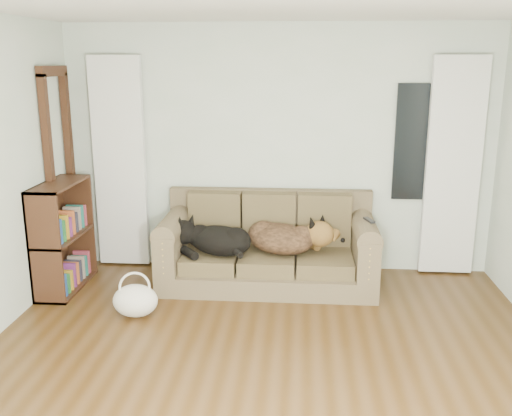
# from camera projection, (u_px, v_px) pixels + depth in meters

# --- Properties ---
(floor) EXTENTS (5.00, 5.00, 0.00)m
(floor) POSITION_uv_depth(u_px,v_px,m) (262.00, 391.00, 3.94)
(floor) COLOR #3E260E
(floor) RESTS_ON ground
(wall_back) EXTENTS (4.50, 0.04, 2.60)m
(wall_back) POSITION_uv_depth(u_px,v_px,m) (278.00, 150.00, 6.03)
(wall_back) COLOR silver
(wall_back) RESTS_ON ground
(curtain_left) EXTENTS (0.55, 0.08, 2.25)m
(curtain_left) POSITION_uv_depth(u_px,v_px,m) (120.00, 163.00, 6.12)
(curtain_left) COLOR white
(curtain_left) RESTS_ON ground
(curtain_right) EXTENTS (0.55, 0.08, 2.25)m
(curtain_right) POSITION_uv_depth(u_px,v_px,m) (453.00, 168.00, 5.85)
(curtain_right) COLOR white
(curtain_right) RESTS_ON ground
(window_pane) EXTENTS (0.50, 0.03, 1.20)m
(window_pane) POSITION_uv_depth(u_px,v_px,m) (419.00, 143.00, 5.86)
(window_pane) COLOR black
(window_pane) RESTS_ON wall_back
(door_casing) EXTENTS (0.07, 0.60, 2.10)m
(door_casing) POSITION_uv_depth(u_px,v_px,m) (61.00, 179.00, 5.82)
(door_casing) COLOR black
(door_casing) RESTS_ON ground
(sofa) EXTENTS (2.14, 0.92, 0.88)m
(sofa) POSITION_uv_depth(u_px,v_px,m) (268.00, 242.00, 5.74)
(sofa) COLOR brown
(sofa) RESTS_ON floor
(dog_black_lab) EXTENTS (0.81, 0.72, 0.29)m
(dog_black_lab) POSITION_uv_depth(u_px,v_px,m) (216.00, 241.00, 5.67)
(dog_black_lab) COLOR black
(dog_black_lab) RESTS_ON sofa
(dog_shepherd) EXTENTS (0.89, 0.80, 0.32)m
(dog_shepherd) POSITION_uv_depth(u_px,v_px,m) (285.00, 239.00, 5.70)
(dog_shepherd) COLOR black
(dog_shepherd) RESTS_ON sofa
(tv_remote) EXTENTS (0.11, 0.21, 0.02)m
(tv_remote) POSITION_uv_depth(u_px,v_px,m) (369.00, 220.00, 5.49)
(tv_remote) COLOR black
(tv_remote) RESTS_ON sofa
(tote_bag) EXTENTS (0.44, 0.36, 0.29)m
(tote_bag) POSITION_uv_depth(u_px,v_px,m) (135.00, 299.00, 5.07)
(tote_bag) COLOR silver
(tote_bag) RESTS_ON floor
(bookshelf) EXTENTS (0.37, 0.88, 1.08)m
(bookshelf) POSITION_uv_depth(u_px,v_px,m) (63.00, 240.00, 5.63)
(bookshelf) COLOR black
(bookshelf) RESTS_ON floor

